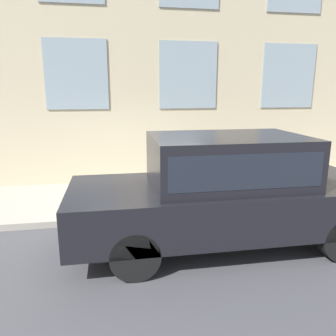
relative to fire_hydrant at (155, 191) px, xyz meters
name	(u,v)px	position (x,y,z in m)	size (l,w,h in m)	color
ground_plane	(147,222)	(-0.42, 0.22, -0.50)	(80.00, 80.00, 0.00)	#47474C
sidewalk	(141,198)	(0.92, 0.22, -0.43)	(2.68, 60.00, 0.13)	#A8A093
building_facade	(132,28)	(2.41, 0.22, 3.63)	(0.33, 40.00, 8.27)	#C6B793
fire_hydrant	(155,191)	(0.00, 0.00, 0.00)	(0.28, 0.41, 0.72)	gray
person	(181,167)	(0.36, -0.64, 0.41)	(0.31, 0.21, 1.30)	#726651
parked_car_charcoal_near	(226,187)	(-1.60, -0.99, 0.51)	(1.90, 5.12, 1.87)	black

